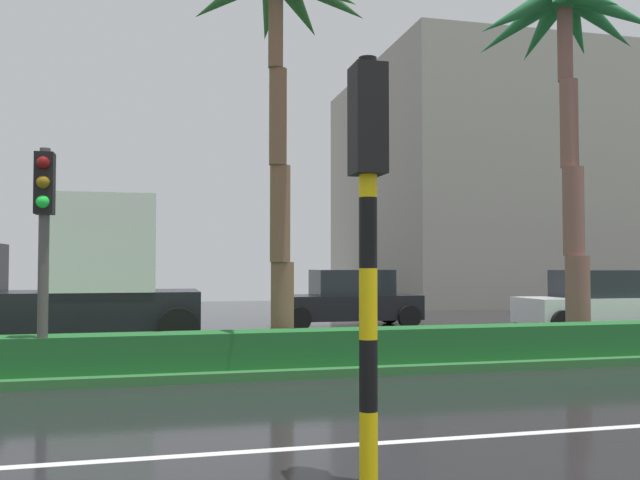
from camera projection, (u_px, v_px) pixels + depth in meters
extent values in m
cylinder|color=brown|center=(282.00, 310.00, 12.36)|extent=(0.42, 0.42, 1.77)
cylinder|color=brown|center=(280.00, 214.00, 12.35)|extent=(0.37, 0.37, 1.77)
cylinder|color=brown|center=(278.00, 117.00, 12.34)|extent=(0.32, 0.32, 1.77)
cylinder|color=brown|center=(276.00, 20.00, 12.33)|extent=(0.27, 0.27, 1.77)
cone|color=#2A5D2C|center=(297.00, 3.00, 13.14)|extent=(1.64, 1.87, 1.26)
cone|color=#2A5D2C|center=(270.00, 6.00, 13.19)|extent=(0.63, 1.96, 1.30)
cylinder|color=brown|center=(578.00, 301.00, 14.33)|extent=(0.51, 0.51, 1.92)
cylinder|color=brown|center=(573.00, 211.00, 14.48)|extent=(0.45, 0.45, 1.92)
cylinder|color=brown|center=(569.00, 124.00, 14.64)|extent=(0.39, 0.39, 1.92)
cylinder|color=brown|center=(565.00, 38.00, 14.79)|extent=(0.33, 0.33, 1.92)
cone|color=#1F6134|center=(599.00, 19.00, 15.16)|extent=(2.24, 0.86, 1.53)
cone|color=#1F6134|center=(575.00, 24.00, 15.64)|extent=(2.00, 1.92, 1.42)
cone|color=#1F6134|center=(543.00, 28.00, 15.77)|extent=(0.71, 2.23, 1.48)
cone|color=#1F6134|center=(521.00, 23.00, 15.24)|extent=(1.98, 1.85, 1.60)
cone|color=#1F6134|center=(523.00, 11.00, 14.68)|extent=(2.24, 0.79, 1.52)
cone|color=#1F6134|center=(610.00, 9.00, 14.40)|extent=(2.01, 1.80, 1.63)
cylinder|color=#4C4C47|center=(44.00, 262.00, 10.42)|extent=(0.16, 0.16, 3.54)
cube|color=black|center=(45.00, 183.00, 10.46)|extent=(0.28, 0.32, 0.96)
sphere|color=maroon|center=(43.00, 163.00, 10.31)|extent=(0.20, 0.20, 0.20)
sphere|color=#7F600F|center=(43.00, 182.00, 10.30)|extent=(0.20, 0.20, 0.20)
sphere|color=#1EEA3F|center=(43.00, 202.00, 10.29)|extent=(0.20, 0.20, 0.20)
cylinder|color=yellow|center=(369.00, 447.00, 5.78)|extent=(0.16, 0.16, 0.61)
cylinder|color=black|center=(368.00, 375.00, 5.81)|extent=(0.16, 0.16, 0.61)
cylinder|color=yellow|center=(368.00, 304.00, 5.83)|extent=(0.16, 0.16, 0.61)
cylinder|color=black|center=(368.00, 233.00, 5.85)|extent=(0.16, 0.16, 0.61)
cylinder|color=yellow|center=(368.00, 162.00, 5.87)|extent=(0.16, 0.16, 0.61)
cylinder|color=black|center=(368.00, 92.00, 5.90)|extent=(0.16, 0.16, 0.61)
cube|color=black|center=(368.00, 120.00, 5.89)|extent=(0.28, 0.32, 0.96)
sphere|color=red|center=(362.00, 91.00, 6.06)|extent=(0.20, 0.20, 0.20)
sphere|color=#7F600F|center=(362.00, 124.00, 6.05)|extent=(0.20, 0.20, 0.20)
sphere|color=#0F591E|center=(362.00, 157.00, 6.04)|extent=(0.20, 0.20, 0.20)
cube|color=black|center=(57.00, 311.00, 15.49)|extent=(6.40, 2.30, 0.90)
cube|color=silver|center=(105.00, 244.00, 15.79)|extent=(2.30, 2.35, 2.20)
cylinder|color=black|center=(178.00, 328.00, 14.98)|extent=(0.92, 0.30, 0.92)
cylinder|color=black|center=(175.00, 320.00, 17.25)|extent=(0.92, 0.30, 0.92)
cube|color=black|center=(347.00, 307.00, 20.28)|extent=(4.30, 1.76, 0.72)
cube|color=#1E2328|center=(351.00, 282.00, 20.34)|extent=(2.30, 1.58, 0.76)
cylinder|color=black|center=(299.00, 319.00, 19.01)|extent=(0.68, 0.22, 0.68)
cylinder|color=black|center=(287.00, 314.00, 20.76)|extent=(0.68, 0.22, 0.68)
cylinder|color=black|center=(409.00, 317.00, 19.79)|extent=(0.68, 0.22, 0.68)
cylinder|color=black|center=(389.00, 313.00, 21.54)|extent=(0.68, 0.22, 0.68)
cube|color=white|center=(595.00, 310.00, 18.94)|extent=(4.30, 1.76, 0.72)
cube|color=#1E2328|center=(600.00, 284.00, 19.00)|extent=(2.30, 1.58, 0.76)
cylinder|color=black|center=(562.00, 323.00, 17.67)|extent=(0.68, 0.22, 0.68)
cylinder|color=black|center=(526.00, 318.00, 19.41)|extent=(0.68, 0.22, 0.68)
cylinder|color=black|center=(625.00, 316.00, 20.20)|extent=(0.68, 0.22, 0.68)
cube|color=gray|center=(533.00, 189.00, 36.94)|extent=(19.03, 14.84, 12.05)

